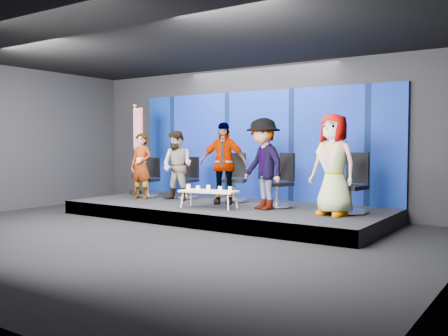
{
  "coord_description": "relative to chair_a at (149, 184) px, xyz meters",
  "views": [
    {
      "loc": [
        6.07,
        -6.52,
        1.67
      ],
      "look_at": [
        0.04,
        2.4,
        1.11
      ],
      "focal_mm": 40.0,
      "sensor_mm": 36.0,
      "label": 1
    }
  ],
  "objects": [
    {
      "name": "ground",
      "position": [
        2.44,
        -2.73,
        -0.62
      ],
      "size": [
        10.0,
        10.0,
        0.0
      ],
      "primitive_type": "plane",
      "color": "black",
      "rests_on": "ground"
    },
    {
      "name": "room_walls",
      "position": [
        2.44,
        -2.73,
        1.81
      ],
      "size": [
        10.02,
        8.02,
        3.51
      ],
      "color": "black",
      "rests_on": "ground"
    },
    {
      "name": "riser",
      "position": [
        2.44,
        -0.23,
        -0.47
      ],
      "size": [
        7.0,
        3.0,
        0.3
      ],
      "primitive_type": "cube",
      "color": "black",
      "rests_on": "ground"
    },
    {
      "name": "backdrop",
      "position": [
        2.44,
        1.22,
        0.98
      ],
      "size": [
        7.0,
        0.08,
        2.6
      ],
      "primitive_type": "cube",
      "color": "navy",
      "rests_on": "riser"
    },
    {
      "name": "chair_a",
      "position": [
        0.0,
        0.0,
        0.0
      ],
      "size": [
        0.6,
        0.6,
        0.98
      ],
      "rotation": [
        0.0,
        0.0,
        0.09
      ],
      "color": "silver",
      "rests_on": "riser"
    },
    {
      "name": "panelist_a",
      "position": [
        0.17,
        -0.47,
        0.47
      ],
      "size": [
        0.61,
        0.43,
        1.58
      ],
      "primitive_type": "imported",
      "rotation": [
        0.0,
        0.0,
        0.09
      ],
      "color": "black",
      "rests_on": "riser"
    },
    {
      "name": "chair_b",
      "position": [
        1.0,
        0.28,
        0.01
      ],
      "size": [
        0.59,
        0.59,
        1.01
      ],
      "rotation": [
        0.0,
        0.0,
        0.05
      ],
      "color": "silver",
      "rests_on": "riser"
    },
    {
      "name": "panelist_b",
      "position": [
        1.09,
        -0.22,
        0.49
      ],
      "size": [
        0.82,
        0.65,
        1.63
      ],
      "primitive_type": "imported",
      "rotation": [
        0.0,
        0.0,
        0.05
      ],
      "color": "black",
      "rests_on": "riser"
    },
    {
      "name": "chair_c",
      "position": [
        2.31,
        0.36,
        0.05
      ],
      "size": [
        0.82,
        0.82,
        1.11
      ],
      "rotation": [
        0.0,
        0.0,
        0.38
      ],
      "color": "silver",
      "rests_on": "riser"
    },
    {
      "name": "panelist_c",
      "position": [
        2.33,
        -0.14,
        0.58
      ],
      "size": [
        1.15,
        0.8,
        1.81
      ],
      "primitive_type": "imported",
      "rotation": [
        0.0,
        0.0,
        0.38
      ],
      "color": "black",
      "rests_on": "riser"
    },
    {
      "name": "chair_d",
      "position": [
        3.65,
        0.02,
        0.05
      ],
      "size": [
        0.87,
        0.87,
        1.14
      ],
      "rotation": [
        0.0,
        0.0,
        -0.47
      ],
      "color": "silver",
      "rests_on": "riser"
    },
    {
      "name": "panelist_d",
      "position": [
        3.53,
        -0.48,
        0.6
      ],
      "size": [
        1.38,
        1.15,
        1.85
      ],
      "primitive_type": "imported",
      "rotation": [
        0.0,
        0.0,
        -0.47
      ],
      "color": "black",
      "rests_on": "riser"
    },
    {
      "name": "chair_e",
      "position": [
        5.21,
        0.01,
        0.06
      ],
      "size": [
        0.78,
        0.78,
        1.17
      ],
      "rotation": [
        0.0,
        0.0,
        -0.21
      ],
      "color": "silver",
      "rests_on": "riser"
    },
    {
      "name": "panelist_e",
      "position": [
        5.03,
        -0.47,
        0.62
      ],
      "size": [
        1.03,
        0.78,
        1.89
      ],
      "primitive_type": "imported",
      "rotation": [
        0.0,
        0.0,
        -0.21
      ],
      "color": "black",
      "rests_on": "riser"
    },
    {
      "name": "coffee_table",
      "position": [
        2.51,
        -0.93,
        0.02
      ],
      "size": [
        1.26,
        0.69,
        0.37
      ],
      "rotation": [
        0.0,
        0.0,
        0.16
      ],
      "color": "tan",
      "rests_on": "riser"
    },
    {
      "name": "mug_a",
      "position": [
        1.98,
        -0.94,
        0.1
      ],
      "size": [
        0.09,
        0.09,
        0.1
      ],
      "primitive_type": "cylinder",
      "color": "white",
      "rests_on": "coffee_table"
    },
    {
      "name": "mug_b",
      "position": [
        2.32,
        -1.06,
        0.1
      ],
      "size": [
        0.08,
        0.08,
        0.1
      ],
      "primitive_type": "cylinder",
      "color": "white",
      "rests_on": "coffee_table"
    },
    {
      "name": "mug_c",
      "position": [
        2.44,
        -0.84,
        0.1
      ],
      "size": [
        0.09,
        0.09,
        0.1
      ],
      "primitive_type": "cylinder",
      "color": "white",
      "rests_on": "coffee_table"
    },
    {
      "name": "mug_d",
      "position": [
        2.77,
        -0.91,
        0.1
      ],
      "size": [
        0.08,
        0.08,
        0.1
      ],
      "primitive_type": "cylinder",
      "color": "white",
      "rests_on": "coffee_table"
    },
    {
      "name": "mug_e",
      "position": [
        2.92,
        -0.76,
        0.09
      ],
      "size": [
        0.08,
        0.08,
        0.09
      ],
      "primitive_type": "cylinder",
      "color": "white",
      "rests_on": "coffee_table"
    },
    {
      "name": "flag_stand",
      "position": [
        -0.59,
        0.19,
        0.93
      ],
      "size": [
        0.53,
        0.31,
        2.37
      ],
      "rotation": [
        0.0,
        0.0,
        -0.29
      ],
      "color": "black",
      "rests_on": "riser"
    }
  ]
}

